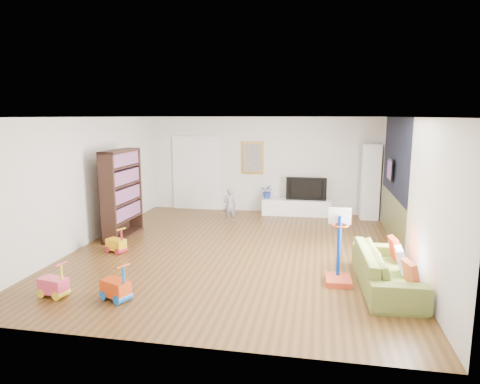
% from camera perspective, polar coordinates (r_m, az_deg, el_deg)
% --- Properties ---
extents(floor, '(6.50, 7.50, 0.00)m').
position_cam_1_polar(floor, '(8.86, -0.48, -7.80)').
color(floor, brown).
rests_on(floor, ground).
extents(ceiling, '(6.50, 7.50, 0.00)m').
position_cam_1_polar(ceiling, '(8.43, -0.51, 9.96)').
color(ceiling, white).
rests_on(ceiling, ground).
extents(wall_back, '(6.50, 0.00, 2.70)m').
position_cam_1_polar(wall_back, '(12.21, 2.89, 3.64)').
color(wall_back, silver).
rests_on(wall_back, ground).
extents(wall_front, '(6.50, 0.00, 2.70)m').
position_cam_1_polar(wall_front, '(4.99, -8.81, -5.98)').
color(wall_front, silver).
rests_on(wall_front, ground).
extents(wall_left, '(0.00, 7.50, 2.70)m').
position_cam_1_polar(wall_left, '(9.69, -19.71, 1.37)').
color(wall_left, silver).
rests_on(wall_left, ground).
extents(wall_right, '(0.00, 7.50, 2.70)m').
position_cam_1_polar(wall_right, '(8.54, 21.44, 0.16)').
color(wall_right, silver).
rests_on(wall_right, ground).
extents(navy_accent, '(0.01, 3.20, 1.70)m').
position_cam_1_polar(navy_accent, '(9.84, 20.04, 4.42)').
color(navy_accent, black).
rests_on(navy_accent, wall_right).
extents(olive_wainscot, '(0.01, 3.20, 1.00)m').
position_cam_1_polar(olive_wainscot, '(10.05, 19.58, -3.26)').
color(olive_wainscot, brown).
rests_on(olive_wainscot, wall_right).
extents(doorway, '(1.45, 0.06, 2.10)m').
position_cam_1_polar(doorway, '(12.60, -5.75, 2.43)').
color(doorway, white).
rests_on(doorway, ground).
extents(painting_back, '(0.62, 0.06, 0.92)m').
position_cam_1_polar(painting_back, '(12.18, 1.70, 4.58)').
color(painting_back, gold).
rests_on(painting_back, wall_back).
extents(artwork_right, '(0.04, 0.56, 0.46)m').
position_cam_1_polar(artwork_right, '(10.06, 19.39, 2.84)').
color(artwork_right, '#7F3F8C').
rests_on(artwork_right, wall_right).
extents(media_console, '(1.90, 0.52, 0.44)m').
position_cam_1_polar(media_console, '(11.99, 7.53, -2.02)').
color(media_console, white).
rests_on(media_console, ground).
extents(tall_cabinet, '(0.47, 0.47, 2.00)m').
position_cam_1_polar(tall_cabinet, '(11.84, 16.98, 1.31)').
color(tall_cabinet, white).
rests_on(tall_cabinet, ground).
extents(bookshelf, '(0.38, 1.36, 1.99)m').
position_cam_1_polar(bookshelf, '(9.96, -15.50, -0.26)').
color(bookshelf, '#311B14').
rests_on(bookshelf, ground).
extents(sofa, '(0.93, 2.15, 0.62)m').
position_cam_1_polar(sofa, '(7.32, 18.96, -9.73)').
color(sofa, olive).
rests_on(sofa, ground).
extents(basketball_hoop, '(0.44, 0.53, 1.24)m').
position_cam_1_polar(basketball_hoop, '(7.20, 13.14, -7.15)').
color(basketball_hoop, '#D34526').
rests_on(basketball_hoop, ground).
extents(ride_on_yellow, '(0.44, 0.36, 0.51)m').
position_cam_1_polar(ride_on_yellow, '(9.02, -16.21, -6.16)').
color(ride_on_yellow, gold).
rests_on(ride_on_yellow, ground).
extents(ride_on_orange, '(0.50, 0.42, 0.58)m').
position_cam_1_polar(ride_on_orange, '(6.77, -16.28, -11.39)').
color(ride_on_orange, '#D13F0F').
rests_on(ride_on_orange, ground).
extents(ride_on_pink, '(0.45, 0.33, 0.55)m').
position_cam_1_polar(ride_on_pink, '(7.22, -23.68, -10.61)').
color(ride_on_pink, '#F84268').
rests_on(ride_on_pink, ground).
extents(child, '(0.38, 0.30, 0.90)m').
position_cam_1_polar(child, '(11.02, -1.39, -1.80)').
color(child, slate).
rests_on(child, ground).
extents(tv, '(1.10, 0.15, 0.63)m').
position_cam_1_polar(tv, '(11.93, 8.85, 0.51)').
color(tv, black).
rests_on(tv, media_console).
extents(vase_plant, '(0.43, 0.40, 0.40)m').
position_cam_1_polar(vase_plant, '(12.00, 3.70, 0.12)').
color(vase_plant, navy).
rests_on(vase_plant, media_console).
extents(pillow_left, '(0.17, 0.36, 0.35)m').
position_cam_1_polar(pillow_left, '(6.74, 21.81, -10.01)').
color(pillow_left, '#C34D2A').
rests_on(pillow_left, sofa).
extents(pillow_center, '(0.13, 0.40, 0.39)m').
position_cam_1_polar(pillow_center, '(7.27, 20.70, -8.49)').
color(pillow_center, white).
rests_on(pillow_center, sofa).
extents(pillow_right, '(0.14, 0.39, 0.38)m').
position_cam_1_polar(pillow_right, '(7.84, 19.94, -7.08)').
color(pillow_right, '#B4200C').
rests_on(pillow_right, sofa).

